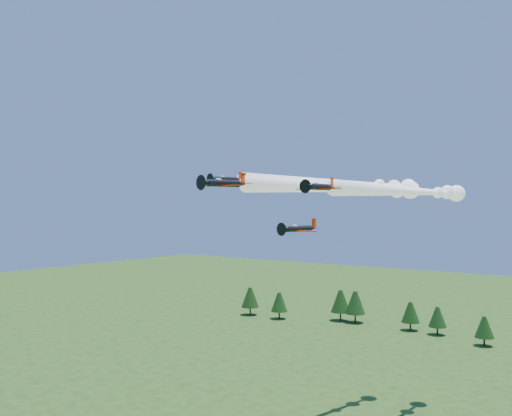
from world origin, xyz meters
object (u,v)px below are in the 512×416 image
Objects in this scene: plane_lead at (353,188)px; plane_right at (415,191)px; plane_left at (350,184)px; plane_slot at (298,229)px.

plane_lead is 14.51m from plane_right.
plane_left is at bearing 130.37° from plane_lead.
plane_lead is 13.58m from plane_left.
plane_lead is at bearing 93.04° from plane_slot.
plane_left is 28.57m from plane_slot.
plane_lead is 6.52× the size of plane_slot.
plane_right is 30.10m from plane_slot.
plane_right is at bearing 16.00° from plane_left.
plane_lead is at bearing -115.66° from plane_right.
plane_left is (-6.60, 11.81, 1.16)m from plane_lead.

